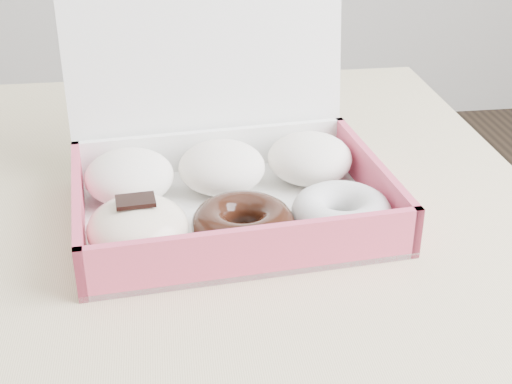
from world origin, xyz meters
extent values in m
cube|color=tan|center=(0.00, 0.00, 0.73)|extent=(1.20, 0.80, 0.04)
cylinder|color=tan|center=(0.55, 0.35, 0.35)|extent=(0.05, 0.05, 0.71)
cube|color=white|center=(0.24, -0.08, 0.75)|extent=(0.35, 0.27, 0.01)
cube|color=#D34864|center=(0.25, -0.20, 0.78)|extent=(0.33, 0.04, 0.06)
cube|color=white|center=(0.23, 0.03, 0.78)|extent=(0.33, 0.04, 0.06)
cube|color=#D34864|center=(0.08, -0.10, 0.78)|extent=(0.03, 0.24, 0.06)
cube|color=#D34864|center=(0.40, -0.07, 0.78)|extent=(0.03, 0.24, 0.06)
cube|color=white|center=(0.22, 0.06, 0.87)|extent=(0.33, 0.07, 0.24)
ellipsoid|color=white|center=(0.13, -0.04, 0.78)|extent=(0.11, 0.11, 0.06)
ellipsoid|color=white|center=(0.23, -0.03, 0.78)|extent=(0.11, 0.11, 0.06)
ellipsoid|color=white|center=(0.34, -0.02, 0.78)|extent=(0.11, 0.11, 0.06)
ellipsoid|color=beige|center=(0.14, -0.15, 0.78)|extent=(0.11, 0.11, 0.06)
cube|color=black|center=(0.14, -0.15, 0.81)|extent=(0.04, 0.03, 0.00)
torus|color=black|center=(0.24, -0.14, 0.77)|extent=(0.11, 0.11, 0.04)
torus|color=silver|center=(0.35, -0.13, 0.77)|extent=(0.11, 0.11, 0.04)
camera|label=1|loc=(0.17, -0.76, 1.14)|focal=50.00mm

